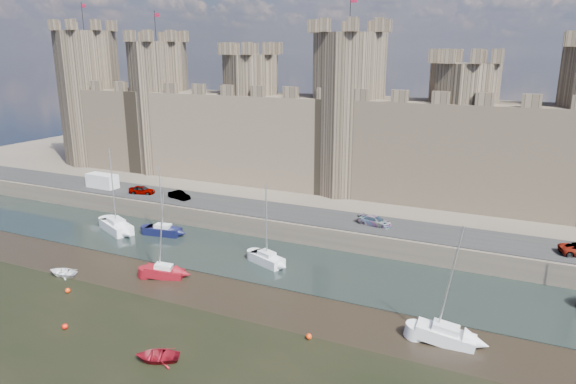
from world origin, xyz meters
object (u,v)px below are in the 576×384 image
sailboat_0 (116,226)px  car_0 (142,190)px  car_1 (179,195)px  sailboat_1 (163,230)px  van (102,181)px  sailboat_4 (164,271)px  sailboat_2 (267,258)px  car_2 (375,221)px  sailboat_5 (445,335)px

sailboat_0 → car_0: bearing=134.3°
car_1 → sailboat_1: (2.98, -7.68, -2.35)m
van → sailboat_4: size_ratio=0.54×
van → sailboat_1: 19.42m
car_0 → car_1: (6.64, 0.11, -0.05)m
sailboat_2 → sailboat_4: sailboat_2 is taller
car_1 → sailboat_4: (11.14, -17.99, -2.40)m
car_0 → car_2: car_0 is taller
car_2 → sailboat_4: sailboat_4 is taller
car_1 → sailboat_4: size_ratio=0.39×
car_0 → car_1: bearing=-102.7°
sailboat_1 → sailboat_5: sailboat_5 is taller
sailboat_2 → sailboat_4: bearing=-116.1°
sailboat_1 → sailboat_5: size_ratio=0.90×
car_0 → van: van is taller
van → sailboat_0: sailboat_0 is taller
car_2 → sailboat_2: 14.46m
car_0 → sailboat_0: bearing=-174.3°
van → car_2: bearing=2.8°
sailboat_0 → sailboat_1: bearing=37.8°
car_1 → sailboat_2: (19.42, -10.49, -2.33)m
car_0 → sailboat_1: size_ratio=0.42×
car_1 → sailboat_0: bearing=173.5°
sailboat_2 → sailboat_1: bearing=-168.0°
car_0 → sailboat_4: size_ratio=0.41×
car_1 → sailboat_5: (39.83, -18.56, -2.36)m
van → sailboat_5: sailboat_5 is taller
car_2 → car_1: bearing=99.9°
car_1 → sailboat_4: bearing=-134.0°
car_0 → sailboat_1: sailboat_1 is taller
car_1 → sailboat_1: sailboat_1 is taller
sailboat_4 → car_1: bearing=101.1°
car_0 → sailboat_5: 50.06m
sailboat_5 → sailboat_4: bearing=176.3°
sailboat_1 → sailboat_2: sailboat_2 is taller
van → sailboat_2: size_ratio=0.54×
sailboat_1 → sailboat_2: (16.44, -2.81, 0.02)m
car_1 → van: 14.56m
car_1 → sailboat_0: (-3.46, -9.15, -2.25)m
car_0 → van: size_ratio=0.75×
car_0 → sailboat_5: bearing=-125.3°
car_2 → sailboat_0: sailboat_0 is taller
sailboat_1 → sailboat_4: sailboat_4 is taller
sailboat_0 → sailboat_2: size_ratio=1.18×
sailboat_5 → sailboat_0: bearing=165.2°
car_0 → sailboat_0: 9.86m
sailboat_0 → sailboat_5: (43.30, -9.41, -0.11)m
sailboat_0 → sailboat_2: (22.89, -1.34, -0.08)m
car_0 → sailboat_0: sailboat_0 is taller
sailboat_2 → sailboat_5: sailboat_5 is taller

